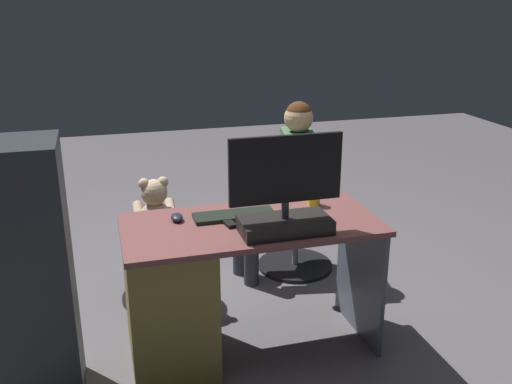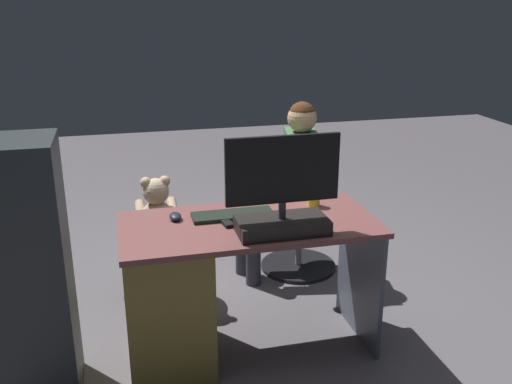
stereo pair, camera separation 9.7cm
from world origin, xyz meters
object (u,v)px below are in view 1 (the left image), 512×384
tv_remote (227,222)px  teddy_bear (155,208)px  desk (189,290)px  computer_mouse (177,217)px  person (286,176)px  keyboard (234,215)px  cup (314,196)px  monitor (285,203)px  visitor_chair (296,236)px  office_chair_teddy (158,261)px

tv_remote → teddy_bear: (0.30, -0.66, -0.14)m
desk → computer_mouse: computer_mouse is taller
desk → person: person is taller
keyboard → tv_remote: 0.09m
desk → tv_remote: tv_remote is taller
tv_remote → keyboard: bearing=-134.9°
teddy_bear → person: person is taller
cup → person: size_ratio=0.09×
monitor → visitor_chair: size_ratio=1.05×
cup → visitor_chair: bearing=-102.6°
desk → office_chair_teddy: desk is taller
keyboard → office_chair_teddy: (0.35, -0.58, -0.48)m
desk → monitor: size_ratio=2.36×
desk → keyboard: bearing=-160.9°
computer_mouse → person: bearing=-139.2°
monitor → teddy_bear: 1.04m
monitor → tv_remote: monitor is taller
office_chair_teddy → teddy_bear: (0.00, -0.01, 0.34)m
person → desk: bearing=46.3°
monitor → keyboard: bearing=-53.3°
desk → office_chair_teddy: (0.08, -0.67, -0.13)m
teddy_bear → person: bearing=-170.1°
desk → cup: cup is taller
desk → office_chair_teddy: bearing=-82.8°
computer_mouse → office_chair_teddy: size_ratio=0.20×
visitor_chair → monitor: bearing=67.2°
monitor → office_chair_teddy: size_ratio=1.16×
computer_mouse → teddy_bear: 0.58m
keyboard → tv_remote: bearing=54.2°
keyboard → cup: cup is taller
computer_mouse → office_chair_teddy: 0.74m
teddy_bear → visitor_chair: (-0.97, -0.17, -0.36)m
computer_mouse → office_chair_teddy: computer_mouse is taller
visitor_chair → person: bearing=10.7°
desk → tv_remote: bearing=-175.6°
cup → visitor_chair: size_ratio=0.21×
office_chair_teddy → desk: bearing=97.2°
cup → keyboard: bearing=7.0°
person → visitor_chair: bearing=-169.3°
computer_mouse → monitor: bearing=149.5°
computer_mouse → office_chair_teddy: bearing=-84.0°
cup → visitor_chair: cup is taller
keyboard → office_chair_teddy: size_ratio=0.89×
office_chair_teddy → person: (-0.88, -0.17, 0.42)m
office_chair_teddy → teddy_bear: 0.34m
keyboard → person: size_ratio=0.36×
visitor_chair → person: person is taller
desk → office_chair_teddy: size_ratio=2.73×
keyboard → person: (-0.53, -0.74, -0.06)m
monitor → tv_remote: 0.33m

